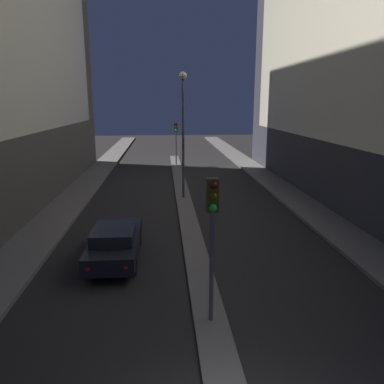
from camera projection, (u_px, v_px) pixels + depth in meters
building_right at (381, 5)px, 21.13m from camera, size 6.01×33.81×22.96m
median_strip at (183, 195)px, 25.22m from camera, size 0.96×36.45×0.10m
traffic_light_near at (212, 218)px, 9.92m from camera, size 0.32×0.42×4.11m
traffic_light_mid at (176, 134)px, 36.29m from camera, size 0.32×0.42×4.11m
street_lamp at (183, 117)px, 23.11m from camera, size 0.47×0.47×7.81m
car_left_lane at (115, 242)px, 14.82m from camera, size 1.84×4.80×1.42m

